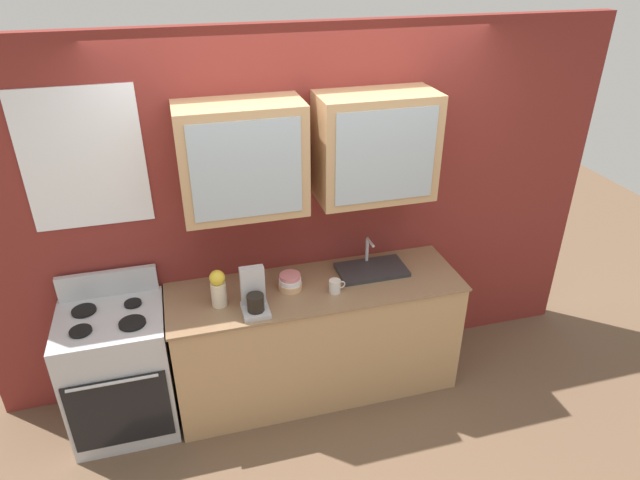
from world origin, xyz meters
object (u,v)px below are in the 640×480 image
at_px(stove_range, 120,371).
at_px(sink_faucet, 372,269).
at_px(cup_near_sink, 335,286).
at_px(bowl_stack, 290,282).
at_px(vase, 218,288).
at_px(coffee_maker, 254,295).

height_order(stove_range, sink_faucet, sink_faucet).
height_order(sink_faucet, cup_near_sink, sink_faucet).
xyz_separation_m(bowl_stack, vase, (-0.48, -0.06, 0.08)).
bearing_deg(stove_range, cup_near_sink, -3.88).
distance_m(sink_faucet, cup_near_sink, 0.37).
bearing_deg(coffee_maker, sink_faucet, 14.94).
bearing_deg(stove_range, sink_faucet, 2.58).
bearing_deg(bowl_stack, stove_range, -179.10).
height_order(stove_range, bowl_stack, stove_range).
distance_m(bowl_stack, coffee_maker, 0.33).
bearing_deg(coffee_maker, vase, 152.04).
bearing_deg(stove_range, bowl_stack, 0.90).
distance_m(bowl_stack, vase, 0.49).
bearing_deg(cup_near_sink, bowl_stack, 157.36).
bearing_deg(bowl_stack, coffee_maker, -147.57).
distance_m(sink_faucet, bowl_stack, 0.61).
xyz_separation_m(stove_range, sink_faucet, (1.79, 0.08, 0.46)).
relative_size(stove_range, vase, 4.18).
distance_m(stove_range, vase, 0.90).
height_order(bowl_stack, coffee_maker, coffee_maker).
bearing_deg(cup_near_sink, stove_range, 176.12).
bearing_deg(vase, stove_range, 176.51).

